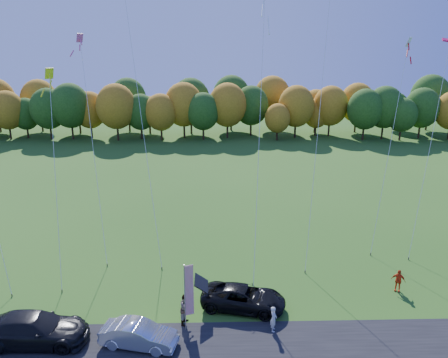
{
  "coord_description": "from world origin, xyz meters",
  "views": [
    {
      "loc": [
        -0.79,
        -23.88,
        16.02
      ],
      "look_at": [
        0.0,
        6.0,
        7.0
      ],
      "focal_mm": 35.0,
      "sensor_mm": 36.0,
      "label": 1
    }
  ],
  "objects_px": {
    "person_east": "(398,280)",
    "feather_flag": "(188,290)",
    "silver_sedan": "(139,335)",
    "black_suv": "(243,298)"
  },
  "relations": [
    {
      "from": "silver_sedan",
      "to": "black_suv",
      "type": "bearing_deg",
      "value": -47.12
    },
    {
      "from": "person_east",
      "to": "feather_flag",
      "type": "height_order",
      "value": "feather_flag"
    },
    {
      "from": "black_suv",
      "to": "feather_flag",
      "type": "relative_size",
      "value": 1.25
    },
    {
      "from": "feather_flag",
      "to": "black_suv",
      "type": "bearing_deg",
      "value": 31.59
    },
    {
      "from": "silver_sedan",
      "to": "feather_flag",
      "type": "distance_m",
      "value": 3.63
    },
    {
      "from": "black_suv",
      "to": "silver_sedan",
      "type": "height_order",
      "value": "black_suv"
    },
    {
      "from": "person_east",
      "to": "feather_flag",
      "type": "bearing_deg",
      "value": -136.35
    },
    {
      "from": "silver_sedan",
      "to": "person_east",
      "type": "relative_size",
      "value": 2.72
    },
    {
      "from": "black_suv",
      "to": "person_east",
      "type": "xyz_separation_m",
      "value": [
        10.7,
        1.79,
        0.05
      ]
    },
    {
      "from": "silver_sedan",
      "to": "feather_flag",
      "type": "relative_size",
      "value": 1.01
    }
  ]
}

